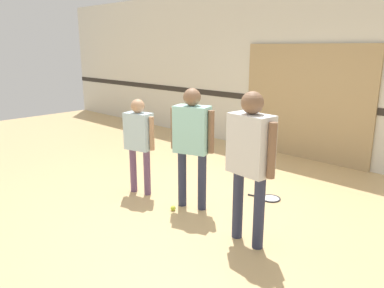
{
  "coord_description": "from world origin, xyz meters",
  "views": [
    {
      "loc": [
        3.12,
        -3.4,
        2.04
      ],
      "look_at": [
        -0.03,
        -0.15,
        0.85
      ],
      "focal_mm": 35.0,
      "sensor_mm": 36.0,
      "label": 1
    }
  ],
  "objects_px": {
    "tennis_ball_near_instructor": "(173,208)",
    "tennis_ball_by_spare_racket": "(262,190)",
    "person_student_right": "(250,152)",
    "racket_spare_on_floor": "(269,198)",
    "person_instructor": "(192,136)",
    "person_student_left": "(139,136)"
  },
  "relations": [
    {
      "from": "tennis_ball_near_instructor",
      "to": "tennis_ball_by_spare_racket",
      "type": "height_order",
      "value": "same"
    },
    {
      "from": "person_student_right",
      "to": "tennis_ball_by_spare_racket",
      "type": "relative_size",
      "value": 24.53
    },
    {
      "from": "racket_spare_on_floor",
      "to": "tennis_ball_by_spare_racket",
      "type": "relative_size",
      "value": 7.27
    },
    {
      "from": "tennis_ball_by_spare_racket",
      "to": "person_instructor",
      "type": "bearing_deg",
      "value": -109.28
    },
    {
      "from": "person_instructor",
      "to": "person_student_left",
      "type": "relative_size",
      "value": 1.15
    },
    {
      "from": "person_instructor",
      "to": "racket_spare_on_floor",
      "type": "bearing_deg",
      "value": 39.17
    },
    {
      "from": "person_student_left",
      "to": "racket_spare_on_floor",
      "type": "bearing_deg",
      "value": 23.06
    },
    {
      "from": "person_student_left",
      "to": "person_student_right",
      "type": "bearing_deg",
      "value": -16.18
    },
    {
      "from": "person_student_right",
      "to": "tennis_ball_near_instructor",
      "type": "distance_m",
      "value": 1.5
    },
    {
      "from": "person_instructor",
      "to": "tennis_ball_by_spare_racket",
      "type": "xyz_separation_m",
      "value": [
        0.37,
        1.07,
        -0.93
      ]
    },
    {
      "from": "person_student_right",
      "to": "racket_spare_on_floor",
      "type": "distance_m",
      "value": 1.6
    },
    {
      "from": "person_student_right",
      "to": "racket_spare_on_floor",
      "type": "relative_size",
      "value": 3.38
    },
    {
      "from": "person_student_right",
      "to": "person_instructor",
      "type": "bearing_deg",
      "value": -6.59
    },
    {
      "from": "person_student_left",
      "to": "racket_spare_on_floor",
      "type": "distance_m",
      "value": 2.0
    },
    {
      "from": "person_instructor",
      "to": "person_student_left",
      "type": "height_order",
      "value": "person_instructor"
    },
    {
      "from": "tennis_ball_near_instructor",
      "to": "tennis_ball_by_spare_racket",
      "type": "distance_m",
      "value": 1.4
    },
    {
      "from": "person_student_left",
      "to": "racket_spare_on_floor",
      "type": "relative_size",
      "value": 2.82
    },
    {
      "from": "person_student_right",
      "to": "person_student_left",
      "type": "bearing_deg",
      "value": 3.73
    },
    {
      "from": "person_instructor",
      "to": "person_student_right",
      "type": "relative_size",
      "value": 0.96
    },
    {
      "from": "person_student_right",
      "to": "racket_spare_on_floor",
      "type": "bearing_deg",
      "value": -62.1
    },
    {
      "from": "person_instructor",
      "to": "person_student_left",
      "type": "xyz_separation_m",
      "value": [
        -0.87,
        -0.16,
        -0.12
      ]
    },
    {
      "from": "person_student_left",
      "to": "tennis_ball_by_spare_racket",
      "type": "relative_size",
      "value": 20.47
    }
  ]
}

